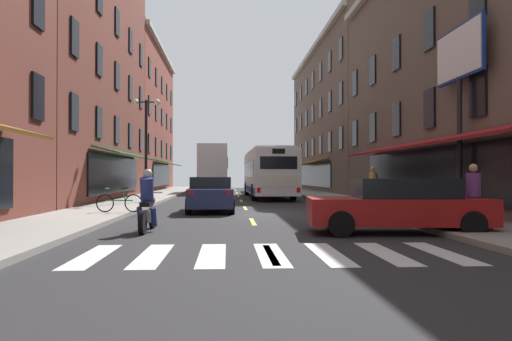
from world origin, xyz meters
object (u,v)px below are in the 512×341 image
at_px(transit_bus, 268,173).
at_px(sedan_mid, 399,205).
at_px(bicycle_near, 119,202).
at_px(pedestrian_near, 373,184).
at_px(motorcycle_rider, 148,205).
at_px(street_lamp_twin, 146,145).
at_px(sedan_far, 214,183).
at_px(billboard_sign, 459,70).
at_px(box_truck, 213,169).
at_px(pedestrian_mid, 474,195).
at_px(sedan_near, 211,194).

bearing_deg(transit_bus, sedan_mid, -85.16).
xyz_separation_m(bicycle_near, pedestrian_near, (10.87, 4.44, 0.58)).
xyz_separation_m(motorcycle_rider, street_lamp_twin, (-2.05, 12.12, 2.36)).
bearing_deg(sedan_mid, sedan_far, 98.48).
relative_size(billboard_sign, sedan_far, 1.44).
bearing_deg(transit_bus, box_truck, 112.63).
xyz_separation_m(transit_bus, street_lamp_twin, (-6.88, -7.31, 1.40)).
relative_size(sedan_mid, pedestrian_near, 2.64).
height_order(transit_bus, sedan_far, transit_bus).
xyz_separation_m(sedan_mid, sedan_far, (-5.76, 38.65, 0.01)).
distance_m(bicycle_near, street_lamp_twin, 7.47).
relative_size(transit_bus, street_lamp_twin, 2.30).
distance_m(box_truck, bicycle_near, 23.92).
bearing_deg(street_lamp_twin, pedestrian_near, -13.12).
height_order(sedan_mid, pedestrian_mid, pedestrian_mid).
xyz_separation_m(billboard_sign, sedan_mid, (-3.45, -3.71, -4.36)).
bearing_deg(billboard_sign, sedan_mid, -132.90).
xyz_separation_m(billboard_sign, bicycle_near, (-11.84, 2.15, -4.58)).
bearing_deg(pedestrian_mid, pedestrian_near, 104.09).
xyz_separation_m(pedestrian_near, pedestrian_mid, (-0.54, -10.39, -0.10)).
height_order(motorcycle_rider, pedestrian_mid, pedestrian_mid).
bearing_deg(box_truck, pedestrian_near, -67.22).
relative_size(sedan_mid, pedestrian_mid, 2.83).
height_order(billboard_sign, street_lamp_twin, billboard_sign).
bearing_deg(motorcycle_rider, bicycle_near, 109.99).
height_order(transit_bus, pedestrian_mid, transit_bus).
relative_size(box_truck, motorcycle_rider, 3.66).
bearing_deg(sedan_mid, box_truck, 100.76).
relative_size(sedan_near, sedan_far, 1.00).
bearing_deg(transit_bus, bicycle_near, -115.01).
relative_size(billboard_sign, pedestrian_near, 3.62).
bearing_deg(pedestrian_near, motorcycle_rider, 83.33).
distance_m(transit_bus, sedan_near, 12.86).
bearing_deg(transit_bus, street_lamp_twin, -133.27).
xyz_separation_m(transit_bus, pedestrian_mid, (3.64, -20.28, -0.69)).
bearing_deg(sedan_near, motorcycle_rider, -101.54).
bearing_deg(sedan_far, bicycle_near, -94.59).
xyz_separation_m(motorcycle_rider, pedestrian_mid, (8.47, -0.85, 0.28)).
xyz_separation_m(pedestrian_mid, street_lamp_twin, (-10.53, 12.97, 2.08)).
xyz_separation_m(transit_bus, pedestrian_near, (4.18, -9.89, -0.59)).
distance_m(bicycle_near, pedestrian_mid, 11.93).
height_order(sedan_far, motorcycle_rider, motorcycle_rider).
height_order(transit_bus, pedestrian_near, transit_bus).
bearing_deg(bicycle_near, pedestrian_mid, -29.95).
xyz_separation_m(sedan_far, pedestrian_mid, (7.70, -38.74, 0.26)).
xyz_separation_m(billboard_sign, sedan_far, (-9.21, 34.94, -4.35)).
distance_m(sedan_far, pedestrian_mid, 39.50).
distance_m(box_truck, street_lamp_twin, 16.98).
height_order(transit_bus, sedan_near, transit_bus).
relative_size(sedan_mid, bicycle_near, 2.73).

